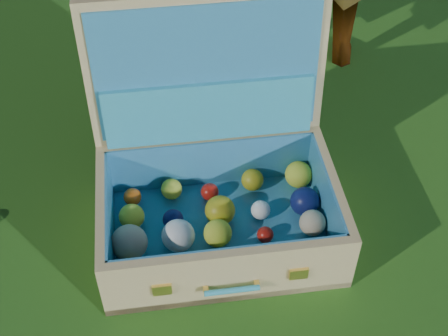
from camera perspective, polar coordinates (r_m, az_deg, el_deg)
ground at (r=1.90m, az=-4.40°, el=-5.83°), size 60.00×60.00×0.00m
suitcase at (r=1.80m, az=-0.83°, el=-0.62°), size 0.80×0.70×0.66m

